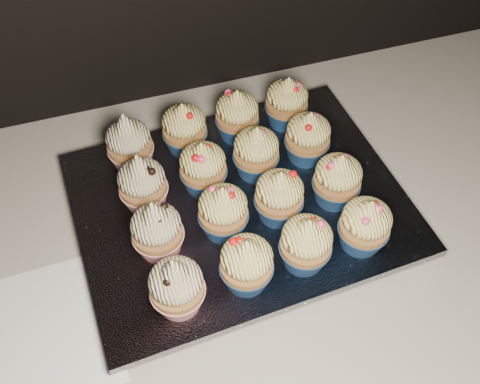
{
  "coord_description": "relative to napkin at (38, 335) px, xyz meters",
  "views": [
    {
      "loc": [
        0.02,
        1.31,
        1.5
      ],
      "look_at": [
        0.16,
        1.72,
        0.95
      ],
      "focal_mm": 40.0,
      "sensor_mm": 36.0,
      "label": 1
    }
  ],
  "objects": [
    {
      "name": "napkin",
      "position": [
        0.0,
        0.0,
        0.0
      ],
      "size": [
        0.19,
        0.19,
        0.0
      ],
      "primitive_type": "cube",
      "rotation": [
        0.0,
        0.0,
        0.03
      ],
      "color": "white",
      "rests_on": "worktop"
    },
    {
      "name": "cupcake_6",
      "position": [
        0.32,
        0.06,
        0.07
      ],
      "size": [
        0.06,
        0.06,
        0.08
      ],
      "color": "navy",
      "rests_on": "foil_lining"
    },
    {
      "name": "cabinet",
      "position": [
        0.12,
        0.07,
        -0.47
      ],
      "size": [
        2.4,
        0.6,
        0.86
      ],
      "primitive_type": "cube",
      "color": "black",
      "rests_on": "ground"
    },
    {
      "name": "cupcake_7",
      "position": [
        0.4,
        0.06,
        0.07
      ],
      "size": [
        0.06,
        0.06,
        0.08
      ],
      "color": "navy",
      "rests_on": "foil_lining"
    },
    {
      "name": "cupcake_9",
      "position": [
        0.24,
        0.13,
        0.07
      ],
      "size": [
        0.06,
        0.06,
        0.08
      ],
      "color": "navy",
      "rests_on": "foil_lining"
    },
    {
      "name": "cupcake_5",
      "position": [
        0.25,
        0.06,
        0.07
      ],
      "size": [
        0.06,
        0.06,
        0.08
      ],
      "color": "navy",
      "rests_on": "foil_lining"
    },
    {
      "name": "cupcake_4",
      "position": [
        0.16,
        0.05,
        0.07
      ],
      "size": [
        0.06,
        0.06,
        0.1
      ],
      "color": "red",
      "rests_on": "foil_lining"
    },
    {
      "name": "cupcake_14",
      "position": [
        0.31,
        0.21,
        0.07
      ],
      "size": [
        0.06,
        0.06,
        0.08
      ],
      "color": "navy",
      "rests_on": "foil_lining"
    },
    {
      "name": "cupcake_3",
      "position": [
        0.4,
        -0.01,
        0.07
      ],
      "size": [
        0.06,
        0.06,
        0.08
      ],
      "color": "navy",
      "rests_on": "foil_lining"
    },
    {
      "name": "baking_tray",
      "position": [
        0.28,
        0.1,
        0.01
      ],
      "size": [
        0.41,
        0.32,
        0.02
      ],
      "primitive_type": "cube",
      "rotation": [
        0.0,
        0.0,
        0.06
      ],
      "color": "black",
      "rests_on": "worktop"
    },
    {
      "name": "cupcake_0",
      "position": [
        0.17,
        -0.03,
        0.07
      ],
      "size": [
        0.06,
        0.06,
        0.1
      ],
      "color": "red",
      "rests_on": "foil_lining"
    },
    {
      "name": "cupcake_12",
      "position": [
        0.16,
        0.2,
        0.07
      ],
      "size": [
        0.06,
        0.06,
        0.1
      ],
      "color": "red",
      "rests_on": "foil_lining"
    },
    {
      "name": "cupcake_11",
      "position": [
        0.39,
        0.14,
        0.07
      ],
      "size": [
        0.06,
        0.06,
        0.08
      ],
      "color": "navy",
      "rests_on": "foil_lining"
    },
    {
      "name": "foil_lining",
      "position": [
        0.28,
        0.1,
        0.03
      ],
      "size": [
        0.44,
        0.36,
        0.01
      ],
      "primitive_type": "cube",
      "rotation": [
        0.0,
        0.0,
        0.06
      ],
      "color": "silver",
      "rests_on": "baking_tray"
    },
    {
      "name": "cupcake_2",
      "position": [
        0.33,
        -0.02,
        0.07
      ],
      "size": [
        0.06,
        0.06,
        0.08
      ],
      "color": "navy",
      "rests_on": "foil_lining"
    },
    {
      "name": "cupcake_10",
      "position": [
        0.32,
        0.14,
        0.07
      ],
      "size": [
        0.06,
        0.06,
        0.08
      ],
      "color": "navy",
      "rests_on": "foil_lining"
    },
    {
      "name": "cupcake_15",
      "position": [
        0.39,
        0.22,
        0.07
      ],
      "size": [
        0.06,
        0.06,
        0.08
      ],
      "color": "navy",
      "rests_on": "foil_lining"
    },
    {
      "name": "cupcake_13",
      "position": [
        0.24,
        0.21,
        0.07
      ],
      "size": [
        0.06,
        0.06,
        0.08
      ],
      "color": "navy",
      "rests_on": "foil_lining"
    },
    {
      "name": "worktop",
      "position": [
        0.12,
        0.07,
        -0.02
      ],
      "size": [
        2.44,
        0.64,
        0.04
      ],
      "primitive_type": "cube",
      "color": "beige",
      "rests_on": "cabinet"
    },
    {
      "name": "cupcake_1",
      "position": [
        0.25,
        -0.02,
        0.07
      ],
      "size": [
        0.06,
        0.06,
        0.08
      ],
      "color": "navy",
      "rests_on": "foil_lining"
    },
    {
      "name": "cupcake_8",
      "position": [
        0.16,
        0.13,
        0.07
      ],
      "size": [
        0.06,
        0.06,
        0.1
      ],
      "color": "red",
      "rests_on": "foil_lining"
    }
  ]
}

